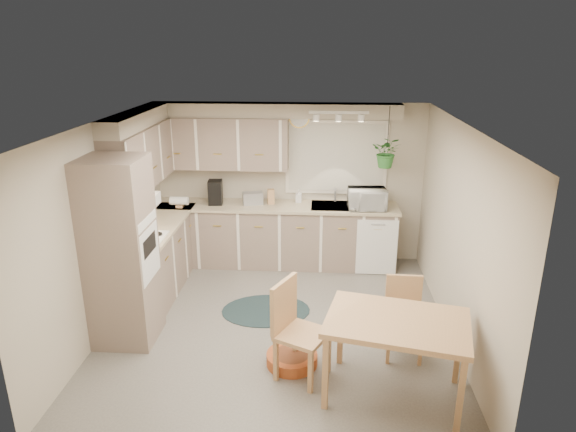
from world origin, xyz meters
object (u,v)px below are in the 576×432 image
at_px(chair_left, 303,332).
at_px(microwave, 367,197).
at_px(pet_bed, 292,359).
at_px(chair_back, 404,320).
at_px(dining_table, 395,358).
at_px(braided_rug, 266,310).

height_order(chair_left, microwave, microwave).
bearing_deg(pet_bed, chair_left, -58.26).
height_order(chair_back, microwave, microwave).
relative_size(dining_table, pet_bed, 2.39).
distance_m(braided_rug, microwave, 2.21).
bearing_deg(dining_table, pet_bed, 156.88).
xyz_separation_m(chair_left, pet_bed, (-0.12, 0.19, -0.45)).
bearing_deg(chair_left, chair_back, 138.61).
bearing_deg(chair_left, dining_table, 101.47).
height_order(braided_rug, pet_bed, pet_bed).
xyz_separation_m(dining_table, chair_left, (-0.87, 0.23, 0.10)).
bearing_deg(pet_bed, chair_back, 11.61).
bearing_deg(microwave, dining_table, -92.47).
relative_size(chair_back, braided_rug, 0.78).
distance_m(dining_table, pet_bed, 1.13).
relative_size(braided_rug, microwave, 2.07).
bearing_deg(microwave, pet_bed, -114.26).
relative_size(dining_table, chair_left, 1.27).
xyz_separation_m(chair_back, microwave, (-0.25, 2.24, 0.69)).
xyz_separation_m(dining_table, pet_bed, (-0.99, 0.42, -0.34)).
height_order(dining_table, chair_back, chair_back).
distance_m(chair_back, microwave, 2.35).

